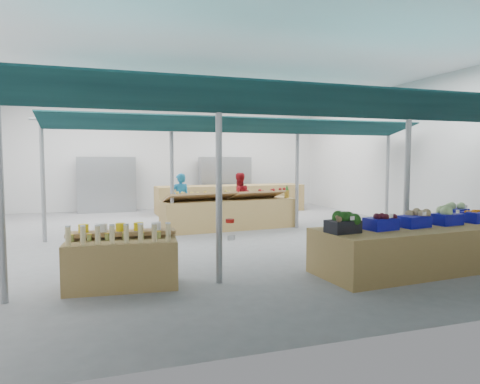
{
  "coord_description": "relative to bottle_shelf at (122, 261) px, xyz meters",
  "views": [
    {
      "loc": [
        -2.74,
        -10.34,
        1.93
      ],
      "look_at": [
        0.13,
        -1.6,
        1.23
      ],
      "focal_mm": 32.0,
      "sensor_mm": 36.0,
      "label": 1
    }
  ],
  "objects": [
    {
      "name": "pole_grid",
      "position": [
        3.2,
        2.0,
        1.41
      ],
      "size": [
        10.0,
        4.6,
        3.0
      ],
      "color": "gray",
      "rests_on": "floor"
    },
    {
      "name": "far_counter",
      "position": [
        4.29,
        8.37,
        0.09
      ],
      "size": [
        5.5,
        1.26,
        0.99
      ],
      "primitive_type": "cube",
      "rotation": [
        0.0,
        0.0,
        0.03
      ],
      "color": "olive",
      "rests_on": "floor"
    },
    {
      "name": "sparrow",
      "position": [
        3.21,
        -0.84,
        0.61
      ],
      "size": [
        0.12,
        0.09,
        0.11
      ],
      "rotation": [
        0.0,
        0.0,
        0.15
      ],
      "color": "brown",
      "rests_on": "crate_broccoli"
    },
    {
      "name": "crate_cabbage",
      "position": [
        5.59,
        -0.53,
        0.52
      ],
      "size": [
        0.55,
        0.44,
        0.35
      ],
      "rotation": [
        0.0,
        0.0,
        0.15
      ],
      "color": "#0D0F92",
      "rests_on": "veg_counter"
    },
    {
      "name": "crate_stack",
      "position": [
        6.99,
        0.73,
        -0.11
      ],
      "size": [
        0.5,
        0.36,
        0.59
      ],
      "primitive_type": "cube",
      "rotation": [
        0.0,
        0.0,
        0.03
      ],
      "color": "#0D0F92",
      "rests_on": "floor"
    },
    {
      "name": "bottle_shelf",
      "position": [
        0.0,
        0.0,
        0.0
      ],
      "size": [
        1.69,
        1.15,
        1.0
      ],
      "rotation": [
        0.0,
        0.0,
        -0.09
      ],
      "color": "olive",
      "rests_on": "floor"
    },
    {
      "name": "pole_ribbon",
      "position": [
        1.36,
        -1.13,
        0.68
      ],
      "size": [
        0.12,
        0.12,
        0.28
      ],
      "color": "#A8110B",
      "rests_on": "pole_grid"
    },
    {
      "name": "hall",
      "position": [
        2.45,
        5.19,
        2.24
      ],
      "size": [
        13.0,
        13.0,
        13.0
      ],
      "color": "silver",
      "rests_on": "ground"
    },
    {
      "name": "apple_heap_yellow",
      "position": [
        2.24,
        4.49,
        0.58
      ],
      "size": [
        1.99,
        1.02,
        0.27
      ],
      "rotation": [
        0.0,
        0.0,
        0.18
      ],
      "color": "#997247",
      "rests_on": "fruit_counter"
    },
    {
      "name": "awnings",
      "position": [
        3.2,
        2.0,
        2.38
      ],
      "size": [
        9.5,
        7.08,
        0.3
      ],
      "color": "#0A282E",
      "rests_on": "pole_grid"
    },
    {
      "name": "crate_broccoli",
      "position": [
        3.37,
        -0.7,
        0.52
      ],
      "size": [
        0.55,
        0.44,
        0.35
      ],
      "rotation": [
        0.0,
        0.0,
        0.15
      ],
      "color": "black",
      "rests_on": "veg_counter"
    },
    {
      "name": "back_shelving_right",
      "position": [
        4.45,
        9.75,
        0.6
      ],
      "size": [
        2.0,
        0.5,
        2.0
      ],
      "primitive_type": "cube",
      "color": "#B23F33",
      "rests_on": "floor"
    },
    {
      "name": "vendor_left",
      "position": [
        1.94,
        5.76,
        0.36
      ],
      "size": [
        0.59,
        0.41,
        1.52
      ],
      "primitive_type": "imported",
      "rotation": [
        0.0,
        0.0,
        3.23
      ],
      "color": "#1972A7",
      "rests_on": "floor"
    },
    {
      "name": "apple_heap_red",
      "position": [
        3.91,
        4.64,
        0.58
      ],
      "size": [
        1.6,
        0.95,
        0.27
      ],
      "rotation": [
        0.0,
        0.0,
        0.18
      ],
      "color": "#997247",
      "rests_on": "fruit_counter"
    },
    {
      "name": "vendor_right",
      "position": [
        3.74,
        5.76,
        0.36
      ],
      "size": [
        0.79,
        0.64,
        1.52
      ],
      "primitive_type": "imported",
      "rotation": [
        0.0,
        0.0,
        3.23
      ],
      "color": "maroon",
      "rests_on": "floor"
    },
    {
      "name": "crate_extra",
      "position": [
        6.32,
        0.01,
        0.51
      ],
      "size": [
        0.58,
        0.49,
        0.32
      ],
      "rotation": [
        0.0,
        0.0,
        0.32
      ],
      "color": "#0D0F92",
      "rests_on": "veg_counter"
    },
    {
      "name": "crate_carrots",
      "position": [
        6.35,
        -0.48,
        0.47
      ],
      "size": [
        0.55,
        0.44,
        0.29
      ],
      "rotation": [
        0.0,
        0.0,
        0.15
      ],
      "color": "#0D0F92",
      "rests_on": "veg_counter"
    },
    {
      "name": "veg_counter",
      "position": [
        5.05,
        -0.57,
        -0.02
      ],
      "size": [
        4.0,
        1.59,
        0.76
      ],
      "primitive_type": "cube",
      "rotation": [
        0.0,
        0.0,
        0.07
      ],
      "color": "olive",
      "rests_on": "floor"
    },
    {
      "name": "crate_beets",
      "position": [
        4.13,
        -0.64,
        0.49
      ],
      "size": [
        0.55,
        0.44,
        0.29
      ],
      "rotation": [
        0.0,
        0.0,
        0.15
      ],
      "color": "#0D0F92",
      "rests_on": "veg_counter"
    },
    {
      "name": "floor",
      "position": [
        2.45,
        3.75,
        -0.4
      ],
      "size": [
        13.0,
        13.0,
        0.0
      ],
      "primitive_type": "plane",
      "color": "slate",
      "rests_on": "ground"
    },
    {
      "name": "fruit_counter",
      "position": [
        3.14,
        4.66,
        0.01
      ],
      "size": [
        3.88,
        1.24,
        0.82
      ],
      "primitive_type": "cube",
      "rotation": [
        0.0,
        0.0,
        0.09
      ],
      "color": "olive",
      "rests_on": "floor"
    },
    {
      "name": "crate_celeriac",
      "position": [
        4.84,
        -0.59,
        0.5
      ],
      "size": [
        0.55,
        0.44,
        0.31
      ],
      "rotation": [
        0.0,
        0.0,
        0.15
      ],
      "color": "#0D0F92",
      "rests_on": "veg_counter"
    },
    {
      "name": "back_shelving_left",
      "position": [
        -0.05,
        9.75,
        0.6
      ],
      "size": [
        2.0,
        0.5,
        2.0
      ],
      "primitive_type": "cube",
      "color": "#B23F33",
      "rests_on": "floor"
    },
    {
      "name": "pineapple",
      "position": [
        4.86,
        4.72,
        0.6
      ],
      "size": [
        0.14,
        0.14,
        0.39
      ],
      "rotation": [
        0.0,
        0.0,
        0.18
      ],
      "color": "#8C6019",
      "rests_on": "fruit_counter"
    }
  ]
}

